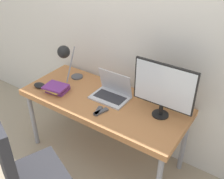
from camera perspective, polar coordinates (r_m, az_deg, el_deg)
ground_plane at (r=2.90m, az=-5.92°, el=-18.00°), size 12.00×12.00×0.00m
wall_back at (r=2.65m, az=3.29°, el=11.84°), size 8.00×0.05×2.60m
desk at (r=2.63m, az=-1.88°, el=-3.32°), size 1.68×0.71×0.76m
laptop at (r=2.60m, az=-0.09°, el=-0.65°), size 0.37×0.25×0.26m
monitor at (r=2.27m, az=11.18°, el=0.37°), size 0.56×0.15×0.51m
desk_lamp at (r=2.75m, az=-10.09°, el=7.36°), size 0.13×0.30×0.44m
office_chair at (r=2.23m, az=-18.85°, el=-16.03°), size 0.58×0.58×1.14m
book_stack at (r=2.75m, az=-11.95°, el=0.27°), size 0.25×0.23×0.07m
tv_remote at (r=2.42m, az=-3.03°, el=-4.69°), size 0.07×0.14×0.02m
media_remote at (r=2.41m, az=-2.44°, el=-4.85°), size 0.09×0.15×0.02m
game_controller at (r=2.88m, az=-15.49°, el=0.89°), size 0.14×0.10×0.04m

